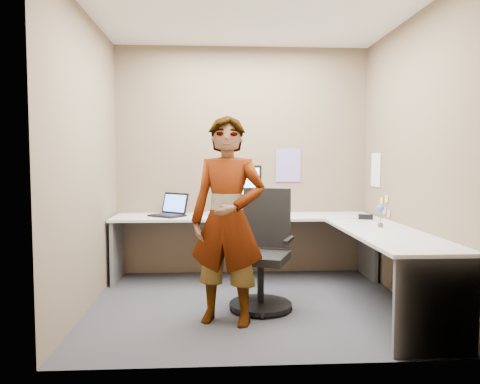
{
  "coord_description": "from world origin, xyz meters",
  "views": [
    {
      "loc": [
        -0.35,
        -4.31,
        1.37
      ],
      "look_at": [
        -0.09,
        0.25,
        1.05
      ],
      "focal_mm": 35.0,
      "sensor_mm": 36.0,
      "label": 1
    }
  ],
  "objects": [
    {
      "name": "ceiling",
      "position": [
        0.0,
        0.0,
        2.7
      ],
      "size": [
        3.0,
        3.0,
        0.0
      ],
      "primitive_type": "plane",
      "rotation": [
        3.14,
        0.0,
        0.0
      ],
      "color": "white",
      "rests_on": "wall_back"
    },
    {
      "name": "trackball_mouse",
      "position": [
        -0.38,
        1.04,
        0.76
      ],
      "size": [
        0.12,
        0.08,
        0.07
      ],
      "color": "#B7B7BC",
      "rests_on": "desk"
    },
    {
      "name": "laptop",
      "position": [
        -0.84,
        0.98,
        0.8
      ],
      "size": [
        0.47,
        0.46,
        0.26
      ],
      "rotation": [
        0.0,
        0.0,
        -0.67
      ],
      "color": "black",
      "rests_on": "desk"
    },
    {
      "name": "paper_ream",
      "position": [
        -0.07,
        0.97,
        0.76
      ],
      "size": [
        0.34,
        0.26,
        0.07
      ],
      "primitive_type": "cube",
      "rotation": [
        0.0,
        0.0,
        0.04
      ],
      "color": "#B61412",
      "rests_on": "desk"
    },
    {
      "name": "ground",
      "position": [
        0.0,
        0.0,
        0.0
      ],
      "size": [
        3.0,
        3.0,
        0.0
      ],
      "primitive_type": "plane",
      "color": "#28282D",
      "rests_on": "ground"
    },
    {
      "name": "monitor",
      "position": [
        -0.07,
        0.99,
        1.09
      ],
      "size": [
        0.53,
        0.16,
        0.5
      ],
      "rotation": [
        0.0,
        0.0,
        0.04
      ],
      "color": "black",
      "rests_on": "paper_ream"
    },
    {
      "name": "wall_back",
      "position": [
        0.0,
        1.3,
        1.35
      ],
      "size": [
        3.0,
        0.0,
        3.0
      ],
      "primitive_type": "plane",
      "rotation": [
        1.57,
        0.0,
        0.0
      ],
      "color": "brown",
      "rests_on": "ground"
    },
    {
      "name": "desk",
      "position": [
        0.44,
        0.39,
        0.59
      ],
      "size": [
        2.98,
        2.58,
        0.73
      ],
      "color": "silver",
      "rests_on": "ground"
    },
    {
      "name": "calendar_purple",
      "position": [
        0.55,
        1.29,
        1.3
      ],
      "size": [
        0.3,
        0.01,
        0.4
      ],
      "primitive_type": "cube",
      "color": "#846BB7",
      "rests_on": "wall_back"
    },
    {
      "name": "wall_right",
      "position": [
        1.5,
        0.0,
        1.35
      ],
      "size": [
        0.0,
        2.7,
        2.7
      ],
      "primitive_type": "plane",
      "rotation": [
        1.57,
        0.0,
        -1.57
      ],
      "color": "brown",
      "rests_on": "ground"
    },
    {
      "name": "flower",
      "position": [
        1.22,
        -0.02,
        0.87
      ],
      "size": [
        0.07,
        0.07,
        0.22
      ],
      "color": "brown",
      "rests_on": "desk"
    },
    {
      "name": "sticky_note_a",
      "position": [
        1.49,
        0.55,
        0.95
      ],
      "size": [
        0.01,
        0.07,
        0.07
      ],
      "primitive_type": "cube",
      "color": "#F2E059",
      "rests_on": "wall_right"
    },
    {
      "name": "sticky_note_b",
      "position": [
        1.49,
        0.6,
        0.82
      ],
      "size": [
        0.01,
        0.07,
        0.07
      ],
      "primitive_type": "cube",
      "color": "pink",
      "rests_on": "wall_right"
    },
    {
      "name": "sticky_note_d",
      "position": [
        1.49,
        0.7,
        0.92
      ],
      "size": [
        0.01,
        0.07,
        0.07
      ],
      "primitive_type": "cube",
      "color": "#F2E059",
      "rests_on": "wall_right"
    },
    {
      "name": "office_chair",
      "position": [
        0.1,
        -0.08,
        0.44
      ],
      "size": [
        0.62,
        0.62,
        1.08
      ],
      "rotation": [
        0.0,
        0.0,
        -0.36
      ],
      "color": "black",
      "rests_on": "ground"
    },
    {
      "name": "origami",
      "position": [
        -0.34,
        0.75,
        0.76
      ],
      "size": [
        0.1,
        0.1,
        0.06
      ],
      "primitive_type": "cone",
      "color": "white",
      "rests_on": "desk"
    },
    {
      "name": "sticky_note_c",
      "position": [
        1.49,
        0.48,
        0.8
      ],
      "size": [
        0.01,
        0.07,
        0.07
      ],
      "primitive_type": "cube",
      "color": "pink",
      "rests_on": "wall_right"
    },
    {
      "name": "wall_left",
      "position": [
        -1.5,
        0.0,
        1.35
      ],
      "size": [
        0.0,
        2.7,
        2.7
      ],
      "primitive_type": "plane",
      "rotation": [
        1.57,
        0.0,
        1.57
      ],
      "color": "brown",
      "rests_on": "ground"
    },
    {
      "name": "person",
      "position": [
        -0.24,
        -0.46,
        0.86
      ],
      "size": [
        0.73,
        0.58,
        1.73
      ],
      "primitive_type": "imported",
      "rotation": [
        0.0,
        0.0,
        -0.31
      ],
      "color": "#999399",
      "rests_on": "ground"
    },
    {
      "name": "calendar_white",
      "position": [
        1.49,
        0.9,
        1.25
      ],
      "size": [
        0.01,
        0.28,
        0.38
      ],
      "primitive_type": "cube",
      "color": "white",
      "rests_on": "wall_right"
    },
    {
      "name": "stapler",
      "position": [
        1.27,
        0.55,
        0.76
      ],
      "size": [
        0.15,
        0.1,
        0.05
      ],
      "primitive_type": "cube",
      "rotation": [
        0.0,
        0.0,
        -0.43
      ],
      "color": "black",
      "rests_on": "desk"
    }
  ]
}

